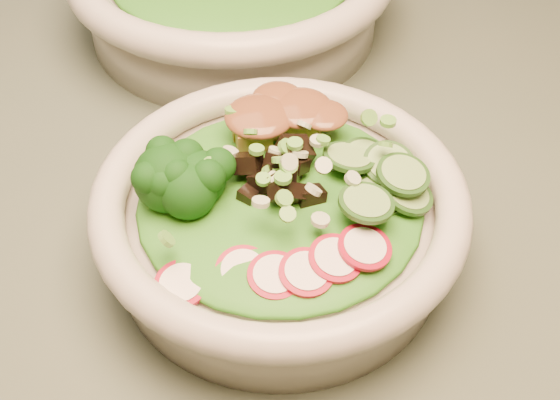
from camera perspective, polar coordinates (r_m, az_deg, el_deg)
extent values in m
cube|color=#455043|center=(0.63, 13.51, -0.47)|extent=(1.20, 0.80, 0.03)
cylinder|color=beige|center=(0.54, 0.00, -2.33)|extent=(0.23, 0.23, 0.05)
torus|color=beige|center=(0.52, 0.00, 0.04)|extent=(0.25, 0.25, 0.02)
cylinder|color=beige|center=(0.77, -3.44, 14.33)|extent=(0.27, 0.27, 0.06)
ellipsoid|color=#236816|center=(0.52, 0.00, 0.08)|extent=(0.19, 0.19, 0.02)
ellipsoid|color=brown|center=(0.55, -0.14, 6.24)|extent=(0.07, 0.05, 0.02)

